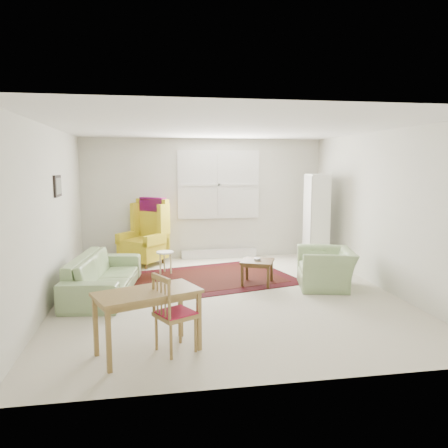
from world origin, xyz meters
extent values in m
cube|color=beige|center=(0.00, 0.00, 0.00)|extent=(5.00, 5.50, 0.01)
cube|color=white|center=(0.00, 0.00, 2.50)|extent=(5.00, 5.50, 0.01)
cube|color=silver|center=(0.00, 2.75, 1.25)|extent=(5.00, 0.04, 2.50)
cube|color=silver|center=(0.00, -2.75, 1.25)|extent=(5.00, 0.04, 2.50)
cube|color=silver|center=(-2.50, 0.00, 1.25)|extent=(0.04, 5.50, 2.50)
cube|color=silver|center=(2.50, 0.00, 1.25)|extent=(0.04, 5.50, 2.50)
cube|color=white|center=(0.30, 2.73, 1.55)|extent=(1.72, 0.06, 1.42)
cube|color=white|center=(0.30, 2.73, 1.55)|extent=(1.60, 0.02, 1.30)
cube|color=silver|center=(0.30, 2.67, 0.09)|extent=(1.60, 0.12, 0.18)
cube|color=black|center=(-2.48, 0.50, 1.65)|extent=(0.03, 0.42, 0.32)
cube|color=olive|center=(-2.46, 0.50, 1.65)|extent=(0.01, 0.34, 0.24)
imported|color=#84A06A|center=(-1.85, 0.38, 0.41)|extent=(1.07, 2.14, 0.83)
imported|color=#84A06A|center=(1.64, 0.17, 0.37)|extent=(1.03, 1.12, 0.74)
camera|label=1|loc=(-1.13, -6.33, 1.97)|focal=35.00mm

